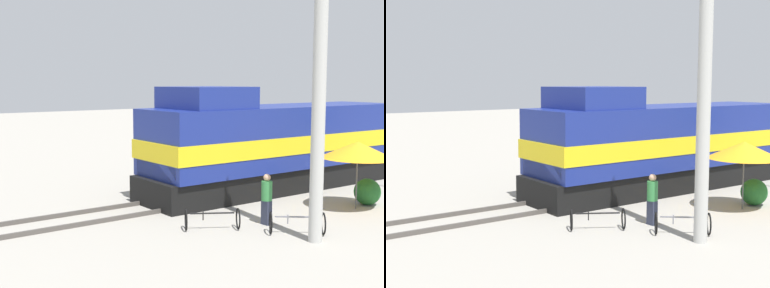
% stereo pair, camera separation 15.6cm
% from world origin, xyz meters
% --- Properties ---
extents(ground_plane, '(120.00, 120.00, 0.00)m').
position_xyz_m(ground_plane, '(0.00, 0.00, 0.00)').
color(ground_plane, gray).
extents(rail_near, '(0.08, 30.28, 0.15)m').
position_xyz_m(rail_near, '(-0.72, 0.00, 0.07)').
color(rail_near, '#4C4742').
rests_on(rail_near, ground_plane).
extents(rail_far, '(0.08, 30.28, 0.15)m').
position_xyz_m(rail_far, '(0.72, 0.00, 0.07)').
color(rail_far, '#4C4742').
rests_on(rail_far, ground_plane).
extents(locomotive, '(3.12, 12.59, 4.31)m').
position_xyz_m(locomotive, '(0.00, 1.75, 1.88)').
color(locomotive, black).
rests_on(locomotive, ground_plane).
extents(utility_pole, '(1.80, 0.38, 9.90)m').
position_xyz_m(utility_pole, '(6.07, -2.42, 5.02)').
color(utility_pole, '#B2B2AD').
rests_on(utility_pole, ground_plane).
extents(vendor_umbrella, '(2.58, 2.58, 2.41)m').
position_xyz_m(vendor_umbrella, '(4.28, 1.75, 2.12)').
color(vendor_umbrella, '#4C4C4C').
rests_on(vendor_umbrella, ground_plane).
extents(shrub_cluster, '(0.97, 0.97, 0.97)m').
position_xyz_m(shrub_cluster, '(4.11, 2.62, 0.48)').
color(shrub_cluster, '#236028').
rests_on(shrub_cluster, ground_plane).
extents(person_bystander, '(0.34, 0.34, 1.63)m').
position_xyz_m(person_bystander, '(3.93, -2.28, 0.88)').
color(person_bystander, '#2D3347').
rests_on(person_bystander, ground_plane).
extents(bicycle, '(1.52, 1.66, 0.67)m').
position_xyz_m(bicycle, '(5.25, -2.29, 0.34)').
color(bicycle, black).
rests_on(bicycle, ground_plane).
extents(bicycle_spare, '(1.41, 1.75, 0.65)m').
position_xyz_m(bicycle_spare, '(3.39, -4.03, 0.34)').
color(bicycle_spare, black).
rests_on(bicycle_spare, ground_plane).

